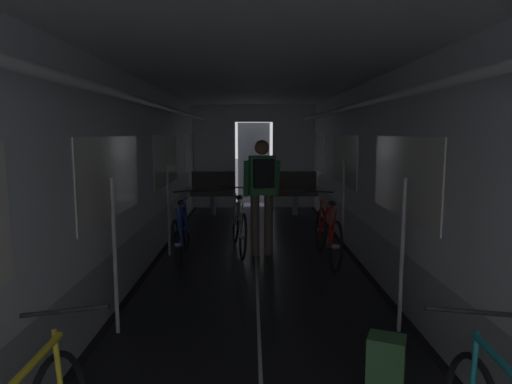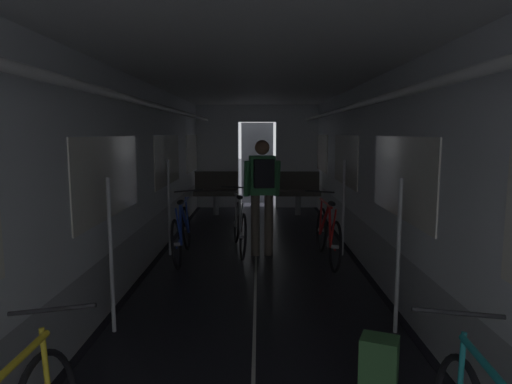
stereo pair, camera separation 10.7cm
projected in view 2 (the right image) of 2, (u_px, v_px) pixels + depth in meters
The scene contains 8 objects.
train_car_shell at pixel (256, 140), 5.34m from camera, with size 3.14×12.34×2.57m.
bench_seat_far_left at pixel (216, 189), 9.93m from camera, with size 0.98×0.51×0.95m.
bench_seat_far_right at pixel (298, 189), 9.92m from camera, with size 0.98×0.51×0.95m.
bicycle_red at pixel (328, 234), 6.28m from camera, with size 0.44×1.69×0.94m.
bicycle_blue at pixel (182, 232), 6.40m from camera, with size 0.44×1.69×0.95m.
person_cyclist_aisle at pixel (262, 187), 6.50m from camera, with size 0.55×0.42×1.69m.
bicycle_silver_in_aisle at pixel (239, 226), 6.85m from camera, with size 0.47×1.69×0.94m.
backpack_on_floor at pixel (379, 360), 3.22m from camera, with size 0.26×0.20×0.34m, color #3D703D.
Camera 2 is at (0.04, -1.78, 1.78)m, focal length 31.65 mm.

